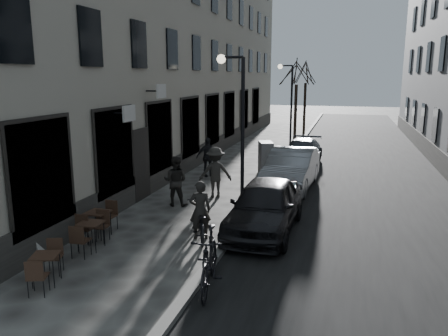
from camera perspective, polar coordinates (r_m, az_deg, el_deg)
The scene contains 22 objects.
ground at distance 9.11m, azimuth -6.94°, elevation -17.36°, with size 120.00×120.00×0.00m, color #353330.
road at distance 23.72m, azimuth 17.22°, elevation 0.63°, with size 7.30×60.00×0.00m, color black.
kerb at distance 23.89m, azimuth 8.45°, elevation 1.26°, with size 0.25×60.00×0.12m, color slate.
building_left at distance 25.74m, azimuth -5.49°, elevation 19.86°, with size 4.00×35.00×16.00m, color #A8A08D.
streetlamp_near at distance 13.77m, azimuth 1.77°, elevation 6.60°, with size 0.90×0.28×5.09m.
streetlamp_far at distance 25.54m, azimuth 8.43°, elevation 8.96°, with size 0.90×0.28×5.09m.
tree_near at distance 28.48m, azimuth 9.48°, elevation 12.26°, with size 2.40×2.40×5.70m.
tree_far at distance 34.45m, azimuth 10.65°, elevation 12.14°, with size 2.40×2.40×5.70m.
bistro_set_a at distance 10.43m, azimuth -22.24°, elevation -11.77°, with size 0.79×1.39×0.79m.
bistro_set_b at distance 11.99m, azimuth -16.99°, elevation -8.10°, with size 0.64×1.47×0.86m.
bistro_set_c at distance 12.81m, azimuth -16.15°, elevation -6.73°, with size 0.62×1.48×0.87m.
sign_board at distance 11.91m, azimuth -22.74°, elevation -8.74°, with size 0.49×0.66×1.05m.
utility_cabinet at distance 20.00m, azimuth 5.46°, elevation 1.28°, with size 0.55×1.01×1.51m, color slate.
bicycle at distance 12.18m, azimuth -3.12°, elevation -6.94°, with size 0.67×1.92×1.01m, color black.
cyclist_rider at distance 12.08m, azimuth -3.14°, elevation -5.50°, with size 0.60×0.39×1.65m, color black.
pedestrian_near at distance 15.20m, azimuth -6.36°, elevation -1.70°, with size 0.85×0.66×1.75m, color black.
pedestrian_mid at distance 16.14m, azimuth -1.14°, elevation -0.58°, with size 1.22×0.70×1.88m, color #2E2C28.
pedestrian_far at distance 19.53m, azimuth -2.17°, elevation 1.44°, with size 1.03×0.43×1.76m, color black.
car_near at distance 12.71m, azimuth 5.38°, elevation -4.96°, with size 1.79×4.45×1.52m, color black.
car_mid at distance 17.61m, azimuth 8.74°, elevation -0.14°, with size 1.68×4.82×1.59m, color gray.
car_far at distance 22.60m, azimuth 10.13°, elevation 2.06°, with size 1.76×4.33×1.26m, color #34363E.
moped at distance 9.39m, azimuth -1.95°, elevation -11.94°, with size 0.61×2.15×1.29m, color black.
Camera 1 is at (3.16, -7.29, 4.45)m, focal length 35.00 mm.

